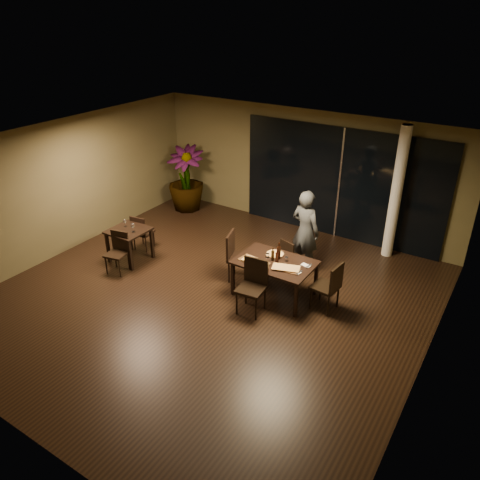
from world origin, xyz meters
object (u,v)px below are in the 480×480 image
chair_main_near (253,283)px  bottle_a (273,254)px  main_table (275,265)px  side_table (129,235)px  chair_main_left (236,254)px  chair_main_right (330,285)px  diner (305,231)px  chair_side_far (141,231)px  potted_plant (186,179)px  bottle_c (279,251)px  bottle_b (277,256)px  chair_side_near (118,250)px  chair_main_far (290,256)px

chair_main_near → bottle_a: chair_main_near is taller
main_table → side_table: bearing=-171.6°
chair_main_left → chair_main_right: chair_main_left is taller
side_table → chair_main_near: (3.30, -0.15, -0.04)m
main_table → diner: 1.25m
main_table → chair_side_far: bearing=180.0°
chair_main_near → potted_plant: (-4.05, 3.14, 0.31)m
chair_main_near → chair_main_right: chair_main_near is taller
diner → chair_side_far: bearing=29.6°
side_table → bottle_c: bearing=10.5°
side_table → bottle_b: bearing=8.0°
side_table → bottle_a: bottle_a is taller
side_table → chair_main_left: (2.44, 0.60, -0.04)m
side_table → bottle_b: (3.45, 0.48, 0.27)m
chair_side_far → chair_side_near: size_ratio=0.96×
bottle_c → bottle_b: bearing=-73.9°
chair_side_near → bottle_a: size_ratio=3.22×
chair_main_left → diner: (1.00, 1.13, 0.32)m
main_table → bottle_a: 0.22m
side_table → chair_main_right: (4.51, 0.59, -0.07)m
chair_main_far → chair_side_near: size_ratio=0.94×
bottle_b → side_table: bearing=-172.0°
side_table → diner: size_ratio=0.44×
main_table → chair_main_right: bearing=4.7°
main_table → chair_main_left: 0.97m
main_table → potted_plant: bearing=149.1°
chair_main_right → bottle_c: 1.17m
chair_main_far → chair_main_left: (-0.88, -0.71, 0.12)m
chair_side_far → diner: (3.57, 1.23, 0.43)m
chair_side_far → chair_side_near: (0.24, -0.97, 0.02)m
chair_main_right → bottle_a: 1.22m
diner → bottle_c: size_ratio=5.26×
potted_plant → bottle_a: 4.78m
chair_main_left → bottle_a: size_ratio=3.79×
chair_main_left → bottle_c: bottle_c is taller
diner → potted_plant: 4.38m
main_table → chair_main_left: (-0.96, 0.10, -0.09)m
diner → chair_main_near: bearing=96.4°
main_table → potted_plant: size_ratio=0.84×
chair_main_near → chair_main_left: 1.15m
chair_main_near → potted_plant: bearing=136.3°
potted_plant → bottle_c: 4.77m
chair_main_left → diner: 1.54m
potted_plant → chair_side_far: bearing=-75.8°
chair_main_near → chair_side_far: (-3.43, 0.66, -0.10)m
side_table → chair_side_far: (-0.12, 0.50, -0.14)m
side_table → bottle_b: bottle_b is taller
chair_main_right → chair_side_far: 4.64m
chair_main_far → chair_main_near: size_ratio=0.81×
chair_side_near → main_table: bearing=4.9°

